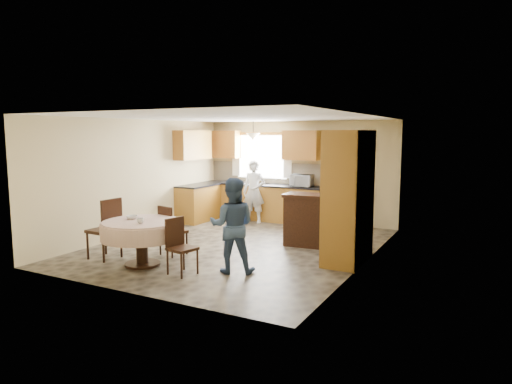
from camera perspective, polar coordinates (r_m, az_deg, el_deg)
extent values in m
cube|color=brown|center=(9.02, -2.30, -6.76)|extent=(5.00, 6.00, 0.01)
cube|color=white|center=(8.76, -2.38, 9.32)|extent=(5.00, 6.00, 0.01)
cube|color=tan|center=(11.48, 5.24, 2.57)|extent=(5.00, 0.02, 2.50)
cube|color=tan|center=(6.42, -15.98, -1.43)|extent=(5.00, 0.02, 2.50)
cube|color=tan|center=(10.29, -14.46, 1.82)|extent=(0.02, 6.00, 2.50)
cube|color=tan|center=(7.85, 13.62, 0.21)|extent=(0.02, 6.00, 2.50)
cube|color=white|center=(11.86, 0.75, 4.45)|extent=(1.40, 0.03, 1.10)
cube|color=white|center=(12.18, -2.51, 4.75)|extent=(0.22, 0.02, 1.15)
cube|color=white|center=(11.49, 3.98, 4.59)|extent=(0.22, 0.02, 1.15)
cube|color=#AA732D|center=(11.66, 0.77, -1.33)|extent=(3.30, 0.60, 0.88)
cube|color=black|center=(11.60, 0.77, 0.92)|extent=(3.30, 0.64, 0.04)
cube|color=#AA732D|center=(11.59, -7.23, -1.44)|extent=(0.60, 1.20, 0.88)
cube|color=black|center=(11.53, -7.27, 0.82)|extent=(0.64, 1.20, 0.04)
cube|color=beige|center=(11.83, 1.42, 2.40)|extent=(3.30, 0.02, 0.55)
cube|color=#AE7D2B|center=(12.24, -3.96, 5.98)|extent=(0.85, 0.33, 0.72)
cube|color=#AE7D2B|center=(11.24, 5.66, 5.84)|extent=(0.90, 0.33, 0.72)
cube|color=#AE7D2B|center=(11.54, -7.90, 5.84)|extent=(0.33, 1.20, 0.72)
cube|color=#AA732D|center=(10.81, 10.22, 1.19)|extent=(0.66, 0.62, 2.12)
cube|color=black|center=(10.50, 9.72, 2.06)|extent=(0.56, 0.01, 0.45)
cube|color=black|center=(10.55, 9.66, -0.65)|extent=(0.56, 0.01, 0.45)
cone|color=beige|center=(11.42, -0.35, 6.95)|extent=(0.36, 0.36, 0.18)
cube|color=#341A0E|center=(8.97, 7.83, -3.76)|extent=(1.39, 0.68, 0.96)
cube|color=black|center=(8.28, 11.26, -6.28)|extent=(0.42, 0.31, 0.54)
cube|color=#AA732D|center=(7.87, 11.49, -0.63)|extent=(0.59, 1.18, 2.25)
cylinder|color=#341A0E|center=(7.90, -14.06, -6.44)|extent=(0.20, 0.20, 0.69)
cylinder|color=#341A0E|center=(7.98, -13.99, -8.71)|extent=(0.59, 0.59, 0.04)
cylinder|color=beige|center=(7.82, -14.15, -3.69)|extent=(1.27, 1.27, 0.05)
cylinder|color=beige|center=(7.84, -14.12, -4.67)|extent=(1.33, 1.33, 0.27)
cube|color=#341A0E|center=(8.47, -18.47, -4.60)|extent=(0.49, 0.49, 0.06)
cube|color=#341A0E|center=(8.26, -17.59, -2.74)|extent=(0.06, 0.45, 0.55)
cylinder|color=#341A0E|center=(8.54, -20.30, -6.37)|extent=(0.04, 0.04, 0.48)
cylinder|color=#341A0E|center=(8.26, -18.44, -6.76)|extent=(0.04, 0.04, 0.48)
cylinder|color=#341A0E|center=(8.81, -18.36, -5.89)|extent=(0.04, 0.04, 0.48)
cylinder|color=#341A0E|center=(8.53, -16.49, -6.24)|extent=(0.04, 0.04, 0.48)
cube|color=#341A0E|center=(8.44, -10.30, -4.92)|extent=(0.47, 0.47, 0.05)
cube|color=#341A0E|center=(8.28, -11.30, -3.39)|extent=(0.37, 0.12, 0.47)
cylinder|color=#341A0E|center=(8.47, -11.88, -6.45)|extent=(0.03, 0.03, 0.40)
cylinder|color=#341A0E|center=(8.26, -10.06, -6.75)|extent=(0.03, 0.03, 0.40)
cylinder|color=#341A0E|center=(8.72, -10.45, -6.01)|extent=(0.03, 0.03, 0.40)
cylinder|color=#341A0E|center=(8.52, -8.66, -6.29)|extent=(0.03, 0.03, 0.40)
cube|color=#341A0E|center=(7.26, -9.19, -7.01)|extent=(0.45, 0.45, 0.05)
cube|color=#341A0E|center=(7.33, -10.12, -4.91)|extent=(0.11, 0.36, 0.46)
cylinder|color=#341A0E|center=(7.29, -10.99, -8.73)|extent=(0.03, 0.03, 0.39)
cylinder|color=#341A0E|center=(7.09, -8.90, -9.14)|extent=(0.03, 0.03, 0.39)
cylinder|color=#341A0E|center=(7.53, -9.41, -8.16)|extent=(0.03, 0.03, 0.39)
cylinder|color=#341A0E|center=(7.34, -7.35, -8.53)|extent=(0.03, 0.03, 0.39)
cube|color=gold|center=(8.08, 13.99, 3.59)|extent=(0.05, 0.53, 0.44)
cube|color=silver|center=(8.08, 13.78, 3.60)|extent=(0.01, 0.44, 0.35)
imported|color=silver|center=(11.08, 5.73, 1.44)|extent=(0.54, 0.39, 0.29)
imported|color=silver|center=(11.23, -0.27, 0.04)|extent=(0.62, 0.47, 1.54)
imported|color=#354C74|center=(7.21, -2.98, -4.20)|extent=(0.90, 0.82, 1.51)
imported|color=#B2B2B2|center=(9.00, 5.82, -0.40)|extent=(0.27, 0.27, 0.06)
imported|color=silver|center=(8.72, 10.82, 0.04)|extent=(0.13, 0.13, 0.30)
imported|color=#B2B2B2|center=(7.57, -14.26, -3.51)|extent=(0.12, 0.12, 0.09)
imported|color=#B2B2B2|center=(8.01, -15.23, -3.07)|extent=(0.22, 0.22, 0.06)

